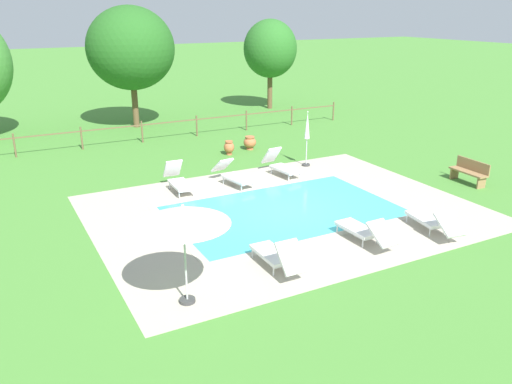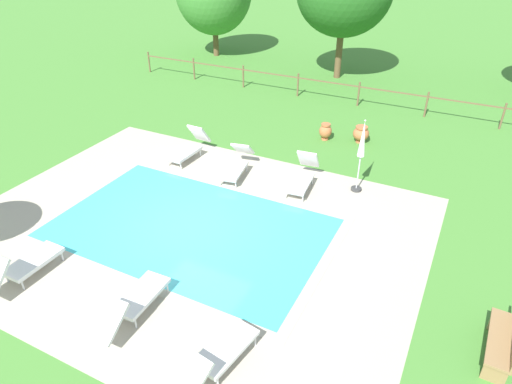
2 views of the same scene
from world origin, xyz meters
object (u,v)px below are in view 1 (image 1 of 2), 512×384
at_px(sun_lounger_north_far, 281,165).
at_px(tree_west_mid, 131,48).
at_px(sun_lounger_north_near_steps, 179,180).
at_px(tree_far_west, 270,49).
at_px(sun_lounger_north_end, 432,220).
at_px(sun_lounger_south_near_corner, 233,175).
at_px(wooden_bench_lawn_side, 470,171).
at_px(patio_umbrella_open_foreground, 183,216).
at_px(sun_lounger_north_mid, 364,230).
at_px(patio_umbrella_closed_row_west, 307,132).
at_px(sun_lounger_south_mid, 277,255).
at_px(terracotta_urn_near_fence, 229,147).
at_px(terracotta_urn_by_tree, 250,142).

xyz_separation_m(sun_lounger_north_far, tree_west_mid, (-2.56, 11.16, 3.75)).
bearing_deg(sun_lounger_north_near_steps, tree_far_west, 49.30).
xyz_separation_m(sun_lounger_north_end, sun_lounger_south_near_corner, (-3.22, 6.57, 0.02)).
xyz_separation_m(tree_far_west, tree_west_mid, (-9.17, -1.46, 0.42)).
distance_m(sun_lounger_south_near_corner, wooden_bench_lawn_side, 8.72).
xyz_separation_m(sun_lounger_north_far, patio_umbrella_open_foreground, (-6.56, -7.03, 1.66)).
relative_size(sun_lounger_south_near_corner, patio_umbrella_open_foreground, 0.88).
height_order(sun_lounger_north_end, patio_umbrella_open_foreground, patio_umbrella_open_foreground).
distance_m(sun_lounger_north_mid, patio_umbrella_closed_row_west, 7.53).
relative_size(patio_umbrella_closed_row_west, tree_far_west, 0.41).
bearing_deg(sun_lounger_south_near_corner, tree_west_mid, 92.04).
bearing_deg(tree_far_west, sun_lounger_south_near_corner, -124.38).
bearing_deg(sun_lounger_north_mid, patio_umbrella_open_foreground, -173.35).
xyz_separation_m(sun_lounger_north_far, tree_far_west, (6.61, 12.62, 3.33)).
relative_size(sun_lounger_north_far, sun_lounger_south_mid, 1.00).
bearing_deg(sun_lounger_north_mid, terracotta_urn_near_fence, 86.58).
xyz_separation_m(sun_lounger_north_end, patio_umbrella_open_foreground, (-7.62, -0.27, 1.70)).
xyz_separation_m(terracotta_urn_near_fence, tree_west_mid, (-2.03, 7.55, 3.81)).
bearing_deg(patio_umbrella_open_foreground, sun_lounger_south_near_corner, 57.19).
bearing_deg(terracotta_urn_by_tree, sun_lounger_north_near_steps, -141.36).
relative_size(sun_lounger_north_end, terracotta_urn_by_tree, 3.42).
bearing_deg(sun_lounger_north_far, tree_far_west, 62.34).
xyz_separation_m(sun_lounger_north_mid, patio_umbrella_open_foreground, (-5.43, -0.63, 1.69)).
height_order(sun_lounger_north_mid, sun_lounger_south_near_corner, sun_lounger_south_near_corner).
bearing_deg(terracotta_urn_near_fence, sun_lounger_south_near_corner, -113.12).
distance_m(patio_umbrella_open_foreground, patio_umbrella_closed_row_west, 11.12).
distance_m(sun_lounger_north_mid, patio_umbrella_open_foreground, 5.72).
bearing_deg(terracotta_urn_near_fence, patio_umbrella_open_foreground, -119.55).
bearing_deg(sun_lounger_south_mid, terracotta_urn_by_tree, 65.95).
xyz_separation_m(patio_umbrella_closed_row_west, tree_west_mid, (-4.09, 10.59, 2.73)).
bearing_deg(wooden_bench_lawn_side, sun_lounger_north_mid, -161.52).
relative_size(sun_lounger_south_mid, tree_far_west, 0.34).
bearing_deg(patio_umbrella_open_foreground, sun_lounger_north_far, 46.98).
height_order(sun_lounger_south_mid, tree_far_west, tree_far_west).
height_order(patio_umbrella_closed_row_west, terracotta_urn_by_tree, patio_umbrella_closed_row_west).
bearing_deg(tree_west_mid, sun_lounger_north_end, -78.57).
bearing_deg(sun_lounger_south_mid, wooden_bench_lawn_side, 14.42).
xyz_separation_m(sun_lounger_north_far, sun_lounger_north_end, (1.06, -6.76, -0.03)).
xyz_separation_m(sun_lounger_south_near_corner, wooden_bench_lawn_side, (7.77, -3.94, 0.09)).
relative_size(sun_lounger_south_mid, terracotta_urn_near_fence, 3.04).
bearing_deg(tree_far_west, sun_lounger_north_mid, -112.16).
xyz_separation_m(sun_lounger_south_mid, tree_far_west, (10.65, 19.24, 3.34)).
distance_m(sun_lounger_north_mid, sun_lounger_south_mid, 2.92).
bearing_deg(sun_lounger_south_near_corner, sun_lounger_north_mid, -80.62).
bearing_deg(patio_umbrella_closed_row_west, tree_far_west, 67.13).
height_order(sun_lounger_north_near_steps, tree_far_west, tree_far_west).
xyz_separation_m(sun_lounger_south_near_corner, tree_far_west, (8.77, 12.81, 3.35)).
xyz_separation_m(sun_lounger_south_mid, wooden_bench_lawn_side, (9.66, 2.48, 0.08)).
relative_size(sun_lounger_north_mid, sun_lounger_south_near_corner, 1.00).
distance_m(patio_umbrella_closed_row_west, tree_west_mid, 11.68).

